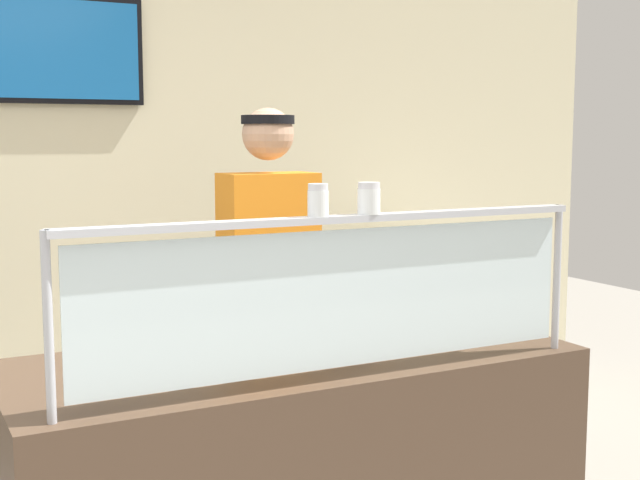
{
  "coord_description": "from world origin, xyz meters",
  "views": [
    {
      "loc": [
        -0.24,
        -2.03,
        1.65
      ],
      "look_at": [
        1.03,
        0.42,
        1.31
      ],
      "focal_mm": 47.81,
      "sensor_mm": 36.0,
      "label": 1
    }
  ],
  "objects_px": {
    "parmesan_shaker": "(318,202)",
    "pizza_box_stack": "(409,251)",
    "pizza_tray": "(322,341)",
    "pizza_server": "(329,335)",
    "pepper_flake_shaker": "(369,200)",
    "worker_figure": "(271,294)"
  },
  "relations": [
    {
      "from": "worker_figure",
      "to": "parmesan_shaker",
      "type": "bearing_deg",
      "value": -107.1
    },
    {
      "from": "pizza_server",
      "to": "worker_figure",
      "type": "relative_size",
      "value": 0.16
    },
    {
      "from": "pizza_box_stack",
      "to": "pizza_tray",
      "type": "bearing_deg",
      "value": -131.53
    },
    {
      "from": "pizza_tray",
      "to": "pizza_server",
      "type": "height_order",
      "value": "pizza_server"
    },
    {
      "from": "pepper_flake_shaker",
      "to": "pizza_box_stack",
      "type": "distance_m",
      "value": 2.39
    },
    {
      "from": "pepper_flake_shaker",
      "to": "pizza_server",
      "type": "bearing_deg",
      "value": 80.19
    },
    {
      "from": "pizza_server",
      "to": "parmesan_shaker",
      "type": "bearing_deg",
      "value": -112.34
    },
    {
      "from": "pizza_server",
      "to": "worker_figure",
      "type": "xyz_separation_m",
      "value": [
        0.1,
        0.69,
        0.02
      ]
    },
    {
      "from": "parmesan_shaker",
      "to": "worker_figure",
      "type": "bearing_deg",
      "value": 72.9
    },
    {
      "from": "parmesan_shaker",
      "to": "worker_figure",
      "type": "height_order",
      "value": "worker_figure"
    },
    {
      "from": "worker_figure",
      "to": "pizza_box_stack",
      "type": "bearing_deg",
      "value": 34.4
    },
    {
      "from": "parmesan_shaker",
      "to": "pizza_box_stack",
      "type": "distance_m",
      "value": 2.49
    },
    {
      "from": "pepper_flake_shaker",
      "to": "pizza_box_stack",
      "type": "xyz_separation_m",
      "value": [
        1.39,
        1.89,
        -0.46
      ]
    },
    {
      "from": "pizza_server",
      "to": "parmesan_shaker",
      "type": "distance_m",
      "value": 0.64
    },
    {
      "from": "parmesan_shaker",
      "to": "pepper_flake_shaker",
      "type": "height_order",
      "value": "same"
    },
    {
      "from": "pizza_server",
      "to": "pizza_box_stack",
      "type": "xyz_separation_m",
      "value": [
        1.33,
        1.54,
        0.01
      ]
    },
    {
      "from": "pizza_tray",
      "to": "worker_figure",
      "type": "distance_m",
      "value": 0.69
    },
    {
      "from": "pepper_flake_shaker",
      "to": "worker_figure",
      "type": "xyz_separation_m",
      "value": [
        0.16,
        1.05,
        -0.46
      ]
    },
    {
      "from": "pepper_flake_shaker",
      "to": "pizza_box_stack",
      "type": "relative_size",
      "value": 0.2
    },
    {
      "from": "pizza_tray",
      "to": "pizza_box_stack",
      "type": "distance_m",
      "value": 2.03
    },
    {
      "from": "pepper_flake_shaker",
      "to": "pizza_tray",
      "type": "bearing_deg",
      "value": 82.95
    },
    {
      "from": "pizza_box_stack",
      "to": "worker_figure",
      "type": "bearing_deg",
      "value": -145.6
    }
  ]
}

